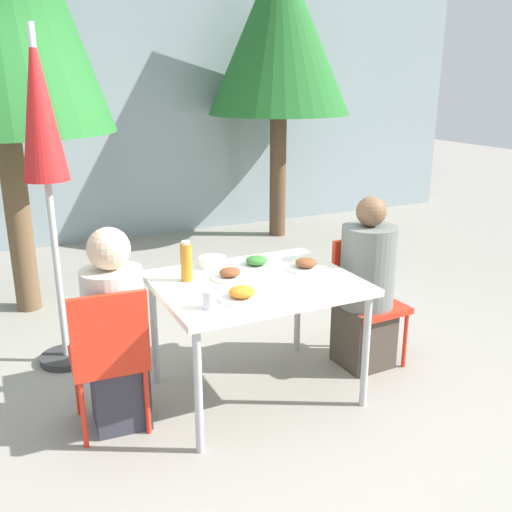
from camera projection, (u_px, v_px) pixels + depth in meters
ground_plane at (256, 392)px, 3.60m from camera, size 24.00×24.00×0.00m
building_facade at (105, 114)px, 6.69m from camera, size 10.00×0.20×3.00m
dining_table at (256, 290)px, 3.39m from camera, size 1.17×0.93×0.76m
chair_left at (109, 351)px, 3.06m from camera, size 0.42×0.42×0.86m
person_left at (116, 334)px, 3.14m from camera, size 0.33×0.33×1.16m
chair_right at (364, 291)px, 3.91m from camera, size 0.41×0.41×0.86m
person_right at (366, 289)px, 3.81m from camera, size 0.36×0.36×1.18m
closed_umbrella at (42, 130)px, 3.53m from camera, size 0.36×0.36×2.22m
plate_0 at (257, 263)px, 3.61m from camera, size 0.25×0.25×0.07m
plate_1 at (230, 275)px, 3.40m from camera, size 0.23×0.23×0.06m
plate_2 at (242, 294)px, 3.08m from camera, size 0.26×0.26×0.07m
plate_3 at (306, 265)px, 3.57m from camera, size 0.25×0.25×0.07m
bottle at (186, 262)px, 3.34m from camera, size 0.07×0.07×0.24m
drinking_cup at (209, 300)px, 2.95m from camera, size 0.07×0.07×0.10m
salad_bowl at (212, 262)px, 3.61m from camera, size 0.17×0.17×0.06m
tree_behind_left at (279, 32)px, 6.53m from camera, size 1.68×1.68×3.36m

